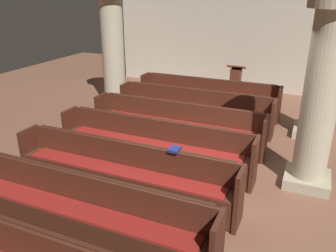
{
  "coord_description": "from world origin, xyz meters",
  "views": [
    {
      "loc": [
        1.41,
        -4.88,
        3.05
      ],
      "look_at": [
        -0.88,
        0.39,
        0.75
      ],
      "focal_mm": 36.96,
      "sensor_mm": 36.0,
      "label": 1
    }
  ],
  "objects_px": {
    "pillar_aisle_rear": "(322,91)",
    "hymn_book": "(175,149)",
    "pew_row_1": "(194,107)",
    "pew_row_3": "(153,143)",
    "pillar_far_side": "(113,46)",
    "pew_row_4": "(123,170)",
    "pew_row_2": "(176,123)",
    "pillar_aisle_side": "(324,63)",
    "pew_row_5": "(79,209)",
    "pew_row_0": "(208,95)",
    "lectern": "(235,86)"
  },
  "relations": [
    {
      "from": "pillar_aisle_side",
      "to": "hymn_book",
      "type": "height_order",
      "value": "pillar_aisle_side"
    },
    {
      "from": "pew_row_0",
      "to": "pew_row_1",
      "type": "relative_size",
      "value": 1.0
    },
    {
      "from": "pew_row_1",
      "to": "pew_row_5",
      "type": "height_order",
      "value": "same"
    },
    {
      "from": "pew_row_3",
      "to": "pew_row_5",
      "type": "height_order",
      "value": "same"
    },
    {
      "from": "pew_row_3",
      "to": "lectern",
      "type": "xyz_separation_m",
      "value": [
        0.45,
        4.4,
        -0.01
      ]
    },
    {
      "from": "pew_row_3",
      "to": "pew_row_5",
      "type": "bearing_deg",
      "value": -90.0
    },
    {
      "from": "pew_row_4",
      "to": "pew_row_5",
      "type": "xyz_separation_m",
      "value": [
        0.0,
        -1.08,
        0.0
      ]
    },
    {
      "from": "pew_row_1",
      "to": "hymn_book",
      "type": "bearing_deg",
      "value": -75.74
    },
    {
      "from": "pillar_aisle_side",
      "to": "pillar_far_side",
      "type": "relative_size",
      "value": 1.0
    },
    {
      "from": "pew_row_3",
      "to": "pillar_far_side",
      "type": "distance_m",
      "value": 4.02
    },
    {
      "from": "pew_row_0",
      "to": "pillar_aisle_side",
      "type": "bearing_deg",
      "value": -11.8
    },
    {
      "from": "pew_row_4",
      "to": "pillar_aisle_rear",
      "type": "xyz_separation_m",
      "value": [
        2.61,
        1.52,
        1.15
      ]
    },
    {
      "from": "pew_row_1",
      "to": "pillar_far_side",
      "type": "distance_m",
      "value": 2.9
    },
    {
      "from": "pew_row_3",
      "to": "pew_row_1",
      "type": "bearing_deg",
      "value": 90.0
    },
    {
      "from": "pew_row_0",
      "to": "pew_row_1",
      "type": "bearing_deg",
      "value": -90.0
    },
    {
      "from": "pew_row_0",
      "to": "pillar_far_side",
      "type": "distance_m",
      "value": 2.83
    },
    {
      "from": "pew_row_1",
      "to": "pillar_aisle_rear",
      "type": "distance_m",
      "value": 3.33
    },
    {
      "from": "pew_row_2",
      "to": "pew_row_3",
      "type": "bearing_deg",
      "value": -90.0
    },
    {
      "from": "pew_row_1",
      "to": "pillar_aisle_rear",
      "type": "height_order",
      "value": "pillar_aisle_rear"
    },
    {
      "from": "pew_row_1",
      "to": "pew_row_2",
      "type": "height_order",
      "value": "same"
    },
    {
      "from": "pew_row_0",
      "to": "pew_row_2",
      "type": "height_order",
      "value": "same"
    },
    {
      "from": "pillar_far_side",
      "to": "pew_row_4",
      "type": "bearing_deg",
      "value": -57.09
    },
    {
      "from": "pew_row_4",
      "to": "pillar_aisle_rear",
      "type": "height_order",
      "value": "pillar_aisle_rear"
    },
    {
      "from": "pillar_far_side",
      "to": "lectern",
      "type": "relative_size",
      "value": 2.86
    },
    {
      "from": "pew_row_2",
      "to": "hymn_book",
      "type": "relative_size",
      "value": 17.85
    },
    {
      "from": "lectern",
      "to": "pillar_far_side",
      "type": "bearing_deg",
      "value": -153.33
    },
    {
      "from": "pew_row_2",
      "to": "pew_row_5",
      "type": "distance_m",
      "value": 3.25
    },
    {
      "from": "pew_row_2",
      "to": "pillar_aisle_side",
      "type": "relative_size",
      "value": 1.18
    },
    {
      "from": "pew_row_0",
      "to": "pillar_aisle_side",
      "type": "xyz_separation_m",
      "value": [
        2.61,
        -0.55,
        1.15
      ]
    },
    {
      "from": "pew_row_1",
      "to": "pew_row_4",
      "type": "relative_size",
      "value": 1.0
    },
    {
      "from": "pew_row_1",
      "to": "pew_row_4",
      "type": "xyz_separation_m",
      "value": [
        0.0,
        -3.25,
        0.0
      ]
    },
    {
      "from": "pew_row_4",
      "to": "pillar_aisle_side",
      "type": "height_order",
      "value": "pillar_aisle_side"
    },
    {
      "from": "pew_row_2",
      "to": "pew_row_5",
      "type": "xyz_separation_m",
      "value": [
        0.0,
        -3.25,
        0.0
      ]
    },
    {
      "from": "pew_row_3",
      "to": "pillar_far_side",
      "type": "height_order",
      "value": "pillar_far_side"
    },
    {
      "from": "pillar_far_side",
      "to": "pew_row_5",
      "type": "bearing_deg",
      "value": -63.06
    },
    {
      "from": "pew_row_3",
      "to": "pillar_far_side",
      "type": "xyz_separation_m",
      "value": [
        -2.56,
        2.88,
        1.15
      ]
    },
    {
      "from": "pew_row_5",
      "to": "lectern",
      "type": "xyz_separation_m",
      "value": [
        0.45,
        6.56,
        -0.01
      ]
    },
    {
      "from": "pillar_far_side",
      "to": "hymn_book",
      "type": "distance_m",
      "value": 5.09
    },
    {
      "from": "pew_row_0",
      "to": "pew_row_2",
      "type": "relative_size",
      "value": 1.0
    },
    {
      "from": "pillar_aisle_rear",
      "to": "hymn_book",
      "type": "relative_size",
      "value": 15.09
    },
    {
      "from": "pillar_aisle_side",
      "to": "lectern",
      "type": "distance_m",
      "value": 2.98
    },
    {
      "from": "pew_row_2",
      "to": "pew_row_3",
      "type": "distance_m",
      "value": 1.08
    },
    {
      "from": "pew_row_2",
      "to": "hymn_book",
      "type": "xyz_separation_m",
      "value": [
        0.78,
        -1.97,
        0.41
      ]
    },
    {
      "from": "pew_row_0",
      "to": "pillar_aisle_rear",
      "type": "height_order",
      "value": "pillar_aisle_rear"
    },
    {
      "from": "pew_row_1",
      "to": "hymn_book",
      "type": "xyz_separation_m",
      "value": [
        0.78,
        -3.05,
        0.41
      ]
    },
    {
      "from": "pew_row_1",
      "to": "pillar_far_side",
      "type": "xyz_separation_m",
      "value": [
        -2.56,
        0.72,
        1.15
      ]
    },
    {
      "from": "pew_row_4",
      "to": "hymn_book",
      "type": "bearing_deg",
      "value": 14.06
    },
    {
      "from": "pillar_aisle_rear",
      "to": "pew_row_0",
      "type": "bearing_deg",
      "value": 133.01
    },
    {
      "from": "pew_row_5",
      "to": "pillar_far_side",
      "type": "distance_m",
      "value": 5.77
    },
    {
      "from": "pew_row_1",
      "to": "pew_row_5",
      "type": "bearing_deg",
      "value": -90.0
    }
  ]
}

